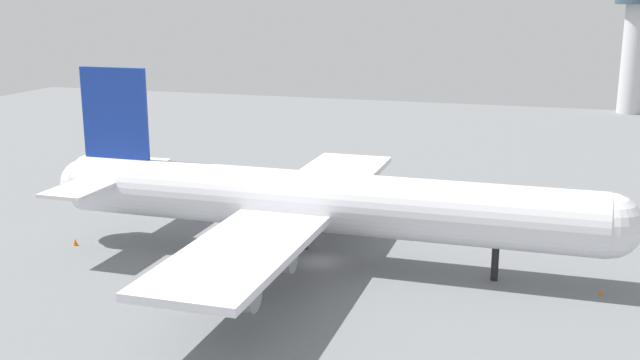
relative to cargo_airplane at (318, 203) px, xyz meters
name	(u,v)px	position (x,y,z in m)	size (l,w,h in m)	color
ground_plane	(320,262)	(0.23, 0.00, -6.29)	(241.77, 241.77, 0.00)	slate
cargo_airplane	(318,203)	(0.00, 0.00, 0.00)	(60.44, 51.93, 19.26)	silver
safety_cone_nose	(601,292)	(27.43, -0.79, -6.01)	(0.39, 0.39, 0.56)	orange
safety_cone_tail	(75,242)	(-26.97, -2.91, -5.90)	(0.55, 0.55, 0.79)	orange
control_tower	(636,35)	(39.31, 116.89, 11.55)	(10.38, 10.38, 28.87)	silver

